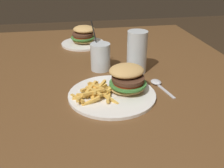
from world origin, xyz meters
TOP-DOWN VIEW (x-y plane):
  - dining_table at (0.00, 0.00)m, footprint 1.22×1.36m
  - meal_plate_near at (0.04, -0.20)m, footprint 0.29×0.29m
  - beer_glass at (0.15, -0.02)m, footprint 0.08×0.08m
  - juice_glass at (0.01, 0.02)m, footprint 0.08×0.08m
  - spoon at (0.20, -0.15)m, footprint 0.05×0.15m
  - meal_plate_far at (-0.03, 0.37)m, footprint 0.23×0.23m

SIDE VIEW (x-z plane):
  - dining_table at x=0.00m, z-range 0.25..0.97m
  - spoon at x=0.20m, z-range 0.72..0.73m
  - meal_plate_near at x=0.04m, z-range 0.70..0.80m
  - meal_plate_far at x=-0.03m, z-range 0.71..0.81m
  - juice_glass at x=0.01m, z-range 0.67..0.87m
  - beer_glass at x=0.15m, z-range 0.72..0.88m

